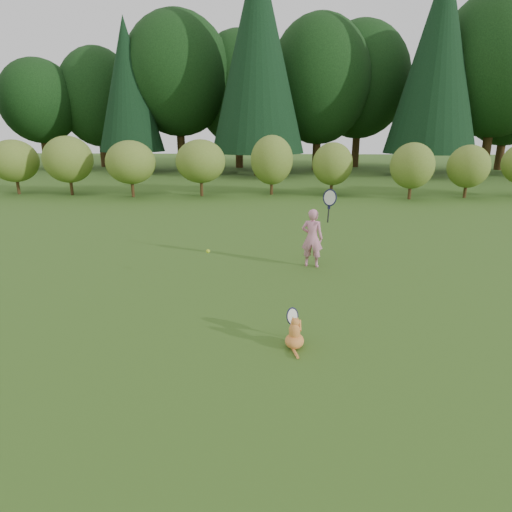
# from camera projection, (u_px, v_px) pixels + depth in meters

# --- Properties ---
(ground) EXTENTS (100.00, 100.00, 0.00)m
(ground) POSITION_uv_depth(u_px,v_px,m) (242.00, 307.00, 7.45)
(ground) COLOR #2C4F16
(ground) RESTS_ON ground
(shrub_row) EXTENTS (28.00, 3.00, 2.80)m
(shrub_row) POSITION_uv_depth(u_px,v_px,m) (267.00, 166.00, 19.50)
(shrub_row) COLOR #556820
(shrub_row) RESTS_ON ground
(woodland_backdrop) EXTENTS (48.00, 10.00, 15.00)m
(woodland_backdrop) POSITION_uv_depth(u_px,v_px,m) (273.00, 56.00, 27.35)
(woodland_backdrop) COLOR black
(woodland_backdrop) RESTS_ON ground
(child) EXTENTS (0.76, 0.49, 1.97)m
(child) POSITION_uv_depth(u_px,v_px,m) (313.00, 237.00, 9.50)
(child) COLOR pink
(child) RESTS_ON ground
(cat) EXTENTS (0.38, 0.66, 0.62)m
(cat) POSITION_uv_depth(u_px,v_px,m) (295.00, 331.00, 6.04)
(cat) COLOR orange
(cat) RESTS_ON ground
(tennis_ball) EXTENTS (0.08, 0.08, 0.08)m
(tennis_ball) POSITION_uv_depth(u_px,v_px,m) (208.00, 251.00, 8.51)
(tennis_ball) COLOR #9EC317
(tennis_ball) RESTS_ON ground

